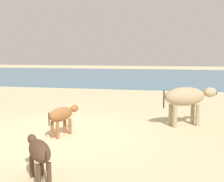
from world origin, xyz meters
The scene contains 5 objects.
ground centered at (0.00, 0.00, 0.00)m, with size 80.00×80.00×0.00m, color #CCB789.
sea_water centered at (0.00, 18.83, 0.04)m, with size 60.00×20.00×0.08m, color slate.
cow_adult_dun centered at (3.08, 1.52, 0.78)m, with size 1.59×1.04×1.09m.
calf_near_brown centered at (0.03, -0.09, 0.51)m, with size 0.57×1.06×0.71m.
calf_far_dark centered at (0.59, -2.45, 0.47)m, with size 0.80×0.87×0.66m.
Camera 1 is at (2.54, -6.25, 1.99)m, focal length 43.77 mm.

